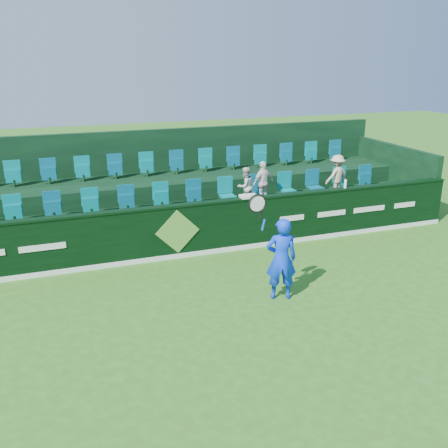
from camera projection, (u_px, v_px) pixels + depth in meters
name	position (u px, v px, depth m)	size (l,w,h in m)	color
ground	(235.00, 338.00, 8.85)	(60.00, 60.00, 0.00)	#346919
sponsor_hoarding	(177.00, 231.00, 12.20)	(16.00, 0.25, 1.35)	black
stand_tier_front	(166.00, 228.00, 13.27)	(16.00, 2.00, 0.80)	black
stand_tier_back	(151.00, 200.00, 14.88)	(16.00, 1.80, 1.30)	black
stand_rear	(147.00, 179.00, 15.09)	(16.00, 4.10, 2.60)	black
seat_row_front	(162.00, 199.00, 13.40)	(13.50, 0.50, 0.60)	#095D77
seat_row_back	(147.00, 167.00, 14.84)	(13.50, 0.50, 0.60)	#095D77
tennis_player	(281.00, 258.00, 10.04)	(1.18, 0.57, 2.34)	#0E39F2
spectator_left	(245.00, 186.00, 13.71)	(0.52, 0.41, 1.08)	silver
spectator_middle	(263.00, 182.00, 13.86)	(0.71, 0.29, 1.20)	white
spectator_right	(337.00, 176.00, 14.62)	(0.79, 0.45, 1.22)	beige
towel	(249.00, 196.00, 12.58)	(0.44, 0.28, 0.07)	white
drinks_bottle	(345.00, 184.00, 13.47)	(0.07, 0.07, 0.23)	white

